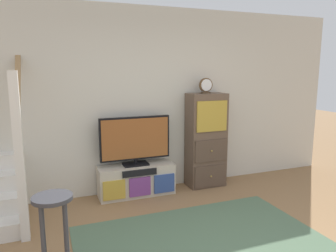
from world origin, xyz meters
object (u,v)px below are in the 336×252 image
at_px(television, 135,140).
at_px(side_cabinet, 206,140).
at_px(desk_clock, 206,86).
at_px(bar_stool_near, 54,218).
at_px(media_console, 136,180).

xyz_separation_m(television, side_cabinet, (1.13, -0.01, -0.10)).
bearing_deg(side_cabinet, television, 179.30).
bearing_deg(desk_clock, bar_stool_near, -145.21).
height_order(side_cabinet, desk_clock, desk_clock).
relative_size(television, bar_stool_near, 1.35).
bearing_deg(side_cabinet, bar_stool_near, -145.32).
bearing_deg(bar_stool_near, side_cabinet, 34.68).
relative_size(side_cabinet, bar_stool_near, 1.92).
xyz_separation_m(media_console, television, (-0.00, 0.02, 0.60)).
distance_m(side_cabinet, bar_stool_near, 2.79).
distance_m(media_console, side_cabinet, 1.23).
height_order(desk_clock, bar_stool_near, desk_clock).
height_order(television, bar_stool_near, television).
distance_m(television, bar_stool_near, 1.99).
bearing_deg(television, desk_clock, -1.50).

